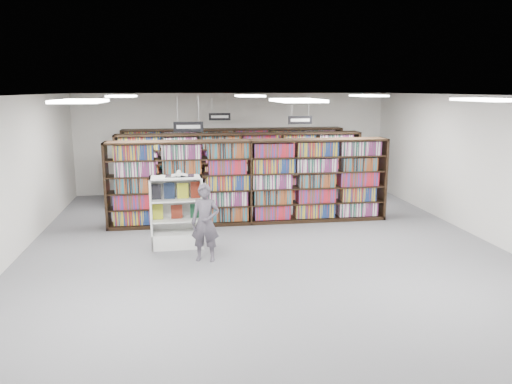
{
  "coord_description": "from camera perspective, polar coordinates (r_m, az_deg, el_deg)",
  "views": [
    {
      "loc": [
        -1.66,
        -10.13,
        3.32
      ],
      "look_at": [
        -0.07,
        0.5,
        1.1
      ],
      "focal_mm": 35.0,
      "sensor_mm": 36.0,
      "label": 1
    }
  ],
  "objects": [
    {
      "name": "open_book",
      "position": [
        10.61,
        -8.76,
        1.98
      ],
      "size": [
        0.6,
        0.35,
        0.13
      ],
      "rotation": [
        0.0,
        0.0,
        -0.01
      ],
      "color": "black",
      "rests_on": "endcap_display"
    },
    {
      "name": "wall_left",
      "position": [
        10.8,
        -26.4,
        1.28
      ],
      "size": [
        0.1,
        12.0,
        3.2
      ],
      "primitive_type": "cube",
      "color": "silver",
      "rests_on": "ground"
    },
    {
      "name": "troffer_front_left",
      "position": [
        7.26,
        -19.43,
        9.76
      ],
      "size": [
        0.6,
        1.2,
        0.04
      ],
      "primitive_type": "cube",
      "color": "white",
      "rests_on": "ceiling"
    },
    {
      "name": "floor",
      "position": [
        10.79,
        0.76,
        -6.25
      ],
      "size": [
        12.0,
        12.0,
        0.0
      ],
      "primitive_type": "plane",
      "color": "#58585E",
      "rests_on": "ground"
    },
    {
      "name": "ceiling",
      "position": [
        10.27,
        0.81,
        11.0
      ],
      "size": [
        10.0,
        12.0,
        0.1
      ],
      "primitive_type": "cube",
      "color": "white",
      "rests_on": "wall_back"
    },
    {
      "name": "troffer_front_right",
      "position": [
        8.52,
        25.02,
        9.53
      ],
      "size": [
        0.6,
        1.2,
        0.04
      ],
      "primitive_type": "cube",
      "color": "white",
      "rests_on": "ceiling"
    },
    {
      "name": "wall_right",
      "position": [
        12.25,
        24.57,
        2.54
      ],
      "size": [
        0.1,
        12.0,
        3.2
      ],
      "primitive_type": "cube",
      "color": "silver",
      "rests_on": "ground"
    },
    {
      "name": "troffer_back_right",
      "position": [
        13.0,
        12.72,
        10.68
      ],
      "size": [
        0.6,
        1.2,
        0.04
      ],
      "primitive_type": "cube",
      "color": "white",
      "rests_on": "ceiling"
    },
    {
      "name": "troffer_front_center",
      "position": [
        7.32,
        4.68,
        10.39
      ],
      "size": [
        0.6,
        1.2,
        0.04
      ],
      "primitive_type": "cube",
      "color": "white",
      "rests_on": "ceiling"
    },
    {
      "name": "endcap_display",
      "position": [
        10.81,
        -9.0,
        -3.61
      ],
      "size": [
        1.1,
        0.57,
        1.53
      ],
      "rotation": [
        0.0,
        0.0,
        0.02
      ],
      "color": "white",
      "rests_on": "floor"
    },
    {
      "name": "aisle_sign_left",
      "position": [
        11.16,
        -7.73,
        7.51
      ],
      "size": [
        0.65,
        0.02,
        0.8
      ],
      "color": "#B2B2B7",
      "rests_on": "ceiling"
    },
    {
      "name": "troffer_back_center",
      "position": [
        12.25,
        -0.73,
        10.92
      ],
      "size": [
        0.6,
        1.2,
        0.04
      ],
      "primitive_type": "cube",
      "color": "white",
      "rests_on": "ceiling"
    },
    {
      "name": "aisle_sign_right",
      "position": [
        13.53,
        5.06,
        8.28
      ],
      "size": [
        0.65,
        0.02,
        0.8
      ],
      "color": "#B2B2B7",
      "rests_on": "ceiling"
    },
    {
      "name": "bookshelf_row_mid",
      "position": [
        14.41,
        -1.79,
        2.6
      ],
      "size": [
        7.0,
        0.6,
        2.1
      ],
      "color": "black",
      "rests_on": "floor"
    },
    {
      "name": "aisle_sign_center",
      "position": [
        15.2,
        -4.17,
        8.66
      ],
      "size": [
        0.65,
        0.02,
        0.8
      ],
      "color": "#B2B2B7",
      "rests_on": "ceiling"
    },
    {
      "name": "wall_back",
      "position": [
        16.31,
        -2.64,
        5.6
      ],
      "size": [
        10.0,
        0.1,
        3.2
      ],
      "primitive_type": "cube",
      "color": "silver",
      "rests_on": "ground"
    },
    {
      "name": "troffer_back_left",
      "position": [
        12.21,
        -15.07,
        10.52
      ],
      "size": [
        0.6,
        1.2,
        0.04
      ],
      "primitive_type": "cube",
      "color": "white",
      "rests_on": "ceiling"
    },
    {
      "name": "shopper",
      "position": [
        9.78,
        -5.81,
        -3.52
      ],
      "size": [
        0.63,
        0.49,
        1.54
      ],
      "primitive_type": "imported",
      "rotation": [
        0.0,
        0.0,
        -0.25
      ],
      "color": "#4D4751",
      "rests_on": "floor"
    },
    {
      "name": "bookshelf_row_far",
      "position": [
        16.08,
        -2.51,
        3.54
      ],
      "size": [
        7.0,
        0.6,
        2.1
      ],
      "color": "black",
      "rests_on": "floor"
    },
    {
      "name": "bookshelf_row_near",
      "position": [
        12.45,
        -0.71,
        1.16
      ],
      "size": [
        7.0,
        0.6,
        2.1
      ],
      "color": "black",
      "rests_on": "floor"
    },
    {
      "name": "wall_front",
      "position": [
        4.77,
        12.68,
        -9.73
      ],
      "size": [
        10.0,
        0.1,
        3.2
      ],
      "primitive_type": "cube",
      "color": "silver",
      "rests_on": "ground"
    }
  ]
}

